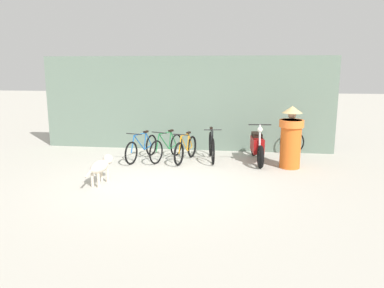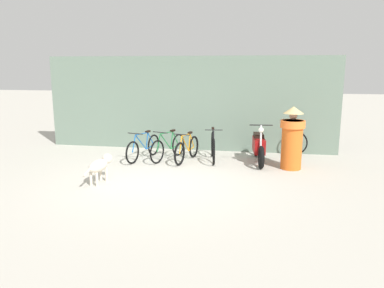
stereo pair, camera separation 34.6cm
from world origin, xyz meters
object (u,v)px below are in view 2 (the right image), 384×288
at_px(bicycle_1, 168,147).
at_px(stray_dog, 100,165).
at_px(bicycle_0, 144,148).
at_px(bicycle_3, 213,147).
at_px(person_in_robes, 292,138).
at_px(spare_tire_left, 295,143).
at_px(motorcycle, 259,147).
at_px(bicycle_2, 187,149).

relative_size(bicycle_1, stray_dog, 1.47).
bearing_deg(bicycle_0, bicycle_1, 114.07).
bearing_deg(bicycle_3, person_in_robes, 66.60).
bearing_deg(person_in_robes, bicycle_1, -28.76).
xyz_separation_m(bicycle_3, spare_tire_left, (2.26, 1.05, -0.02)).
relative_size(motorcycle, stray_dog, 1.77).
xyz_separation_m(stray_dog, person_in_robes, (4.22, 1.90, 0.39)).
distance_m(motorcycle, spare_tire_left, 1.46).
xyz_separation_m(motorcycle, stray_dog, (-3.42, -2.43, -0.02)).
distance_m(bicycle_1, bicycle_3, 1.23).
bearing_deg(bicycle_1, stray_dog, -3.19).
distance_m(bicycle_0, bicycle_1, 0.68).
bearing_deg(bicycle_1, bicycle_2, 98.71).
bearing_deg(bicycle_3, bicycle_0, -92.40).
height_order(person_in_robes, spare_tire_left, person_in_robes).
xyz_separation_m(bicycle_2, bicycle_3, (0.68, 0.22, 0.05)).
relative_size(bicycle_2, bicycle_3, 0.94).
bearing_deg(stray_dog, bicycle_1, -14.82).
height_order(bicycle_3, stray_dog, bicycle_3).
xyz_separation_m(motorcycle, spare_tire_left, (1.04, 1.03, -0.07)).
xyz_separation_m(bicycle_2, person_in_robes, (2.70, -0.30, 0.46)).
distance_m(bicycle_2, motorcycle, 1.92).
bearing_deg(spare_tire_left, bicycle_3, -155.16).
bearing_deg(person_in_robes, stray_dog, 2.56).
relative_size(bicycle_2, spare_tire_left, 2.19).
height_order(bicycle_1, person_in_robes, person_in_robes).
bearing_deg(bicycle_1, motorcycle, 112.70).
bearing_deg(bicycle_3, bicycle_1, -93.85).
relative_size(motorcycle, person_in_robes, 1.23).
relative_size(bicycle_2, stray_dog, 1.41).
distance_m(bicycle_3, person_in_robes, 2.13).
bearing_deg(bicycle_1, person_in_robes, 102.67).
distance_m(bicycle_3, motorcycle, 1.22).
height_order(bicycle_1, bicycle_3, bicycle_3).
relative_size(bicycle_0, motorcycle, 0.86).
bearing_deg(bicycle_2, motorcycle, 109.76).
bearing_deg(bicycle_1, bicycle_3, 115.00).
distance_m(motorcycle, stray_dog, 4.19).
height_order(bicycle_0, spare_tire_left, bicycle_0).
bearing_deg(motorcycle, stray_dog, -60.27).
distance_m(stray_dog, person_in_robes, 4.64).
xyz_separation_m(motorcycle, person_in_robes, (0.80, -0.53, 0.37)).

